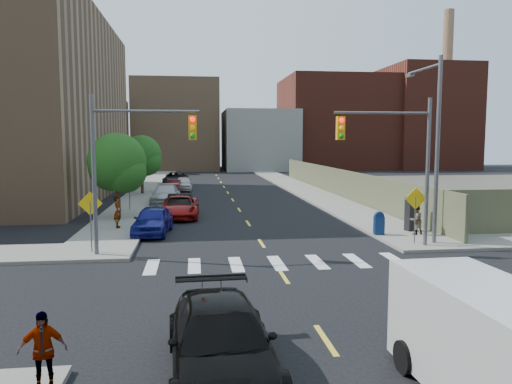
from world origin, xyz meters
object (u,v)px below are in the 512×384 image
object	(u,v)px
parked_car_blue	(153,220)
pedestrian_sw	(42,350)
parked_car_white	(184,184)
mailbox	(379,223)
parked_car_red	(180,207)
payphone	(411,214)
cargo_van	(490,344)
black_sedan	(221,342)
pedestrian_west	(118,212)
parked_car_maroon	(174,186)
parked_car_black	(180,206)
pedestrian_east	(416,220)
parked_car_silver	(166,195)
parked_car_grey	(176,179)

from	to	relation	value
parked_car_blue	pedestrian_sw	distance (m)	17.19
parked_car_white	mailbox	world-z (taller)	parked_car_white
parked_car_red	payphone	distance (m)	14.50
parked_car_blue	cargo_van	world-z (taller)	cargo_van
black_sedan	pedestrian_west	distance (m)	18.86
parked_car_maroon	pedestrian_sw	bearing A→B (deg)	-90.00
parked_car_black	black_sedan	xyz separation A→B (m)	(1.44, -22.82, 0.05)
parked_car_maroon	parked_car_white	bearing A→B (deg)	64.64
mailbox	pedestrian_east	distance (m)	1.95
parked_car_red	parked_car_maroon	distance (m)	15.97
parked_car_white	parked_car_silver	bearing A→B (deg)	-95.39
parked_car_blue	pedestrian_sw	size ratio (longest dim) A/B	2.82
parked_car_black	parked_car_maroon	xyz separation A→B (m)	(-0.99, 15.53, -0.13)
pedestrian_east	pedestrian_sw	world-z (taller)	pedestrian_sw
parked_car_grey	mailbox	xyz separation A→B (m)	(11.54, -30.95, -0.04)
black_sedan	parked_car_blue	bearing A→B (deg)	96.85
parked_car_silver	black_sedan	distance (m)	29.78
parked_car_blue	pedestrian_west	distance (m)	2.49
parked_car_maroon	pedestrian_sw	xyz separation A→B (m)	(-1.11, -38.67, 0.33)
cargo_van	pedestrian_west	distance (m)	22.27
parked_car_maroon	black_sedan	bearing A→B (deg)	-84.73
parked_car_grey	pedestrian_west	xyz separation A→B (m)	(-2.31, -27.17, 0.28)
parked_car_silver	payphone	xyz separation A→B (m)	(13.94, -14.33, 0.32)
mailbox	pedestrian_sw	world-z (taller)	pedestrian_sw
cargo_van	pedestrian_west	world-z (taller)	cargo_van
parked_car_maroon	payphone	world-z (taller)	payphone
parked_car_grey	mailbox	distance (m)	33.03
mailbox	pedestrian_sw	size ratio (longest dim) A/B	0.77
parked_car_blue	mailbox	size ratio (longest dim) A/B	3.68
parked_car_maroon	pedestrian_west	bearing A→B (deg)	-95.03
payphone	pedestrian_sw	size ratio (longest dim) A/B	1.17
parked_car_black	parked_car_silver	distance (m)	6.96
parked_car_grey	pedestrian_east	world-z (taller)	pedestrian_east
black_sedan	parked_car_white	bearing A→B (deg)	89.78
mailbox	parked_car_black	bearing A→B (deg)	143.42
parked_car_black	payphone	size ratio (longest dim) A/B	2.44
parked_car_red	pedestrian_sw	bearing A→B (deg)	-93.77
parked_car_blue	pedestrian_east	world-z (taller)	pedestrian_east
parked_car_black	pedestrian_east	distance (m)	15.10
parked_car_maroon	pedestrian_sw	world-z (taller)	pedestrian_sw
parked_car_white	pedestrian_east	xyz separation A→B (m)	(12.51, -25.88, 0.19)
parked_car_red	pedestrian_east	distance (m)	14.87
parked_car_silver	parked_car_white	bearing A→B (deg)	85.91
parked_car_white	pedestrian_east	size ratio (longest dim) A/B	2.76
parked_car_grey	mailbox	world-z (taller)	parked_car_grey
parked_car_blue	parked_car_red	bearing A→B (deg)	82.22
parked_car_black	payphone	world-z (taller)	payphone
cargo_van	payphone	distance (m)	18.18
parked_car_black	parked_car_red	xyz separation A→B (m)	(0.00, -0.41, -0.02)
parked_car_black	mailbox	size ratio (longest dim) A/B	3.72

